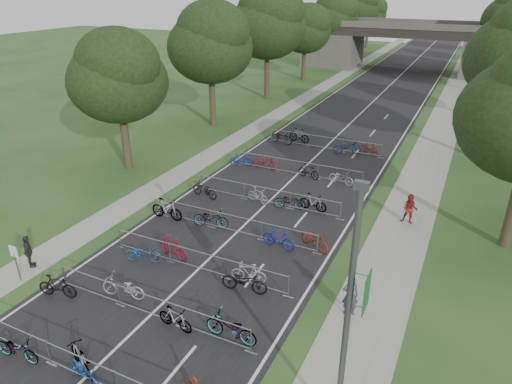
# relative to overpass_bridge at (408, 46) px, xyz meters

# --- Properties ---
(ground) EXTENTS (200.00, 200.00, 0.00)m
(ground) POSITION_rel_overpass_bridge_xyz_m (0.00, -65.00, -3.53)
(ground) COLOR #25451D
(ground) RESTS_ON ground
(road) EXTENTS (11.00, 140.00, 0.01)m
(road) POSITION_rel_overpass_bridge_xyz_m (0.00, -15.00, -3.53)
(road) COLOR black
(road) RESTS_ON ground
(sidewalk_right) EXTENTS (3.00, 140.00, 0.01)m
(sidewalk_right) POSITION_rel_overpass_bridge_xyz_m (8.00, -15.00, -3.53)
(sidewalk_right) COLOR gray
(sidewalk_right) RESTS_ON ground
(sidewalk_left) EXTENTS (2.00, 140.00, 0.01)m
(sidewalk_left) POSITION_rel_overpass_bridge_xyz_m (-7.50, -15.00, -3.53)
(sidewalk_left) COLOR gray
(sidewalk_left) RESTS_ON ground
(lane_markings) EXTENTS (0.12, 140.00, 0.00)m
(lane_markings) POSITION_rel_overpass_bridge_xyz_m (0.00, -15.00, -3.53)
(lane_markings) COLOR silver
(lane_markings) RESTS_ON ground
(overpass_bridge) EXTENTS (31.00, 8.00, 7.05)m
(overpass_bridge) POSITION_rel_overpass_bridge_xyz_m (0.00, 0.00, 0.00)
(overpass_bridge) COLOR #494741
(overpass_bridge) RESTS_ON ground
(lamppost) EXTENTS (0.61, 0.65, 8.21)m
(lamppost) POSITION_rel_overpass_bridge_xyz_m (8.33, -63.00, 0.75)
(lamppost) COLOR #4C4C51
(lamppost) RESTS_ON ground
(park_sign) EXTENTS (0.45, 0.06, 1.83)m
(park_sign) POSITION_rel_overpass_bridge_xyz_m (-6.80, -62.00, -2.27)
(park_sign) COLOR #4C4C51
(park_sign) RESTS_ON ground
(tree_left_0) EXTENTS (6.72, 6.72, 10.25)m
(tree_left_0) POSITION_rel_overpass_bridge_xyz_m (-11.39, -49.07, 2.96)
(tree_left_0) COLOR #33261C
(tree_left_0) RESTS_ON ground
(tree_left_1) EXTENTS (7.56, 7.56, 11.53)m
(tree_left_1) POSITION_rel_overpass_bridge_xyz_m (-11.39, -37.07, 3.77)
(tree_left_1) COLOR #33261C
(tree_left_1) RESTS_ON ground
(tree_left_2) EXTENTS (8.40, 8.40, 12.81)m
(tree_left_2) POSITION_rel_overpass_bridge_xyz_m (-11.39, -25.07, 4.58)
(tree_left_2) COLOR #33261C
(tree_left_2) RESTS_ON ground
(tree_left_3) EXTENTS (6.72, 6.72, 10.25)m
(tree_left_3) POSITION_rel_overpass_bridge_xyz_m (-11.39, -13.07, 2.96)
(tree_left_3) COLOR #33261C
(tree_left_3) RESTS_ON ground
(tree_left_4) EXTENTS (7.56, 7.56, 11.53)m
(tree_left_4) POSITION_rel_overpass_bridge_xyz_m (-11.39, -1.07, 3.77)
(tree_left_4) COLOR #33261C
(tree_left_4) RESTS_ON ground
(tree_left_5) EXTENTS (8.40, 8.40, 12.81)m
(tree_left_5) POSITION_rel_overpass_bridge_xyz_m (-11.39, 10.93, 4.58)
(tree_left_5) COLOR #33261C
(tree_left_5) RESTS_ON ground
(tree_right_5) EXTENTS (6.16, 6.16, 9.39)m
(tree_right_5) POSITION_rel_overpass_bridge_xyz_m (13.11, 10.93, 2.41)
(tree_right_5) COLOR #33261C
(tree_right_5) RESTS_ON ground
(tree_left_6) EXTENTS (6.72, 6.72, 10.25)m
(tree_left_6) POSITION_rel_overpass_bridge_xyz_m (-11.39, 22.93, 2.96)
(tree_left_6) COLOR #33261C
(tree_left_6) RESTS_ON ground
(tree_right_6) EXTENTS (7.17, 7.17, 10.93)m
(tree_right_6) POSITION_rel_overpass_bridge_xyz_m (13.11, 22.93, 3.39)
(tree_right_6) COLOR #33261C
(tree_right_6) RESTS_ON ground
(barrier_row_0) EXTENTS (9.70, 0.08, 1.10)m
(barrier_row_0) POSITION_rel_overpass_bridge_xyz_m (0.00, -65.00, -2.99)
(barrier_row_0) COLOR gray
(barrier_row_0) RESTS_ON ground
(barrier_row_1) EXTENTS (9.70, 0.08, 1.10)m
(barrier_row_1) POSITION_rel_overpass_bridge_xyz_m (0.00, -61.40, -2.99)
(barrier_row_1) COLOR gray
(barrier_row_1) RESTS_ON ground
(barrier_row_2) EXTENTS (9.70, 0.08, 1.10)m
(barrier_row_2) POSITION_rel_overpass_bridge_xyz_m (0.00, -57.80, -2.99)
(barrier_row_2) COLOR gray
(barrier_row_2) RESTS_ON ground
(barrier_row_3) EXTENTS (9.70, 0.08, 1.10)m
(barrier_row_3) POSITION_rel_overpass_bridge_xyz_m (0.00, -54.00, -2.99)
(barrier_row_3) COLOR gray
(barrier_row_3) RESTS_ON ground
(barrier_row_4) EXTENTS (9.70, 0.08, 1.10)m
(barrier_row_4) POSITION_rel_overpass_bridge_xyz_m (0.00, -50.00, -2.99)
(barrier_row_4) COLOR gray
(barrier_row_4) RESTS_ON ground
(barrier_row_5) EXTENTS (9.70, 0.08, 1.10)m
(barrier_row_5) POSITION_rel_overpass_bridge_xyz_m (0.00, -45.00, -2.99)
(barrier_row_5) COLOR gray
(barrier_row_5) RESTS_ON ground
(barrier_row_6) EXTENTS (9.70, 0.08, 1.10)m
(barrier_row_6) POSITION_rel_overpass_bridge_xyz_m (0.00, -39.00, -2.99)
(barrier_row_6) COLOR gray
(barrier_row_6) RESTS_ON ground
(bike_0) EXTENTS (1.90, 0.82, 0.97)m
(bike_0) POSITION_rel_overpass_bridge_xyz_m (-2.76, -65.31, -3.05)
(bike_0) COLOR gray
(bike_0) RESTS_ON ground
(bike_1) EXTENTS (1.84, 1.18, 1.08)m
(bike_1) POSITION_rel_overpass_bridge_xyz_m (-0.31, -64.72, -3.00)
(bike_1) COLOR gray
(bike_1) RESTS_ON ground
(bike_2) EXTENTS (1.87, 1.06, 0.93)m
(bike_2) POSITION_rel_overpass_bridge_xyz_m (0.19, -65.04, -3.07)
(bike_2) COLOR #1C4A9E
(bike_2) RESTS_ON ground
(bike_4) EXTENTS (1.86, 0.93, 1.08)m
(bike_4) POSITION_rel_overpass_bridge_xyz_m (-4.30, -62.08, -2.99)
(bike_4) COLOR black
(bike_4) RESTS_ON ground
(bike_5) EXTENTS (2.11, 1.04, 1.06)m
(bike_5) POSITION_rel_overpass_bridge_xyz_m (-1.75, -60.91, -3.00)
(bike_5) COLOR #97969D
(bike_5) RESTS_ON ground
(bike_6) EXTENTS (1.66, 0.59, 0.98)m
(bike_6) POSITION_rel_overpass_bridge_xyz_m (1.39, -61.54, -3.05)
(bike_6) COLOR gray
(bike_6) RESTS_ON ground
(bike_7) EXTENTS (2.16, 0.77, 1.13)m
(bike_7) POSITION_rel_overpass_bridge_xyz_m (3.63, -61.13, -2.97)
(bike_7) COLOR gray
(bike_7) RESTS_ON ground
(bike_8) EXTENTS (1.91, 1.15, 0.95)m
(bike_8) POSITION_rel_overpass_bridge_xyz_m (-2.73, -58.32, -3.06)
(bike_8) COLOR navy
(bike_8) RESTS_ON ground
(bike_9) EXTENTS (1.97, 0.93, 1.14)m
(bike_9) POSITION_rel_overpass_bridge_xyz_m (-1.64, -57.37, -2.96)
(bike_9) COLOR maroon
(bike_9) RESTS_ON ground
(bike_10) EXTENTS (2.17, 1.02, 1.09)m
(bike_10) POSITION_rel_overpass_bridge_xyz_m (2.72, -58.26, -2.99)
(bike_10) COLOR black
(bike_10) RESTS_ON ground
(bike_11) EXTENTS (1.70, 0.79, 0.99)m
(bike_11) POSITION_rel_overpass_bridge_xyz_m (2.58, -57.58, -3.04)
(bike_11) COLOR #A9A9B1
(bike_11) RESTS_ON ground
(bike_12) EXTENTS (2.06, 0.58, 1.24)m
(bike_12) POSITION_rel_overpass_bridge_xyz_m (-4.30, -54.23, -2.92)
(bike_12) COLOR gray
(bike_12) RESTS_ON ground
(bike_13) EXTENTS (2.09, 1.09, 1.05)m
(bike_13) POSITION_rel_overpass_bridge_xyz_m (-1.58, -53.91, -3.01)
(bike_13) COLOR gray
(bike_13) RESTS_ON ground
(bike_14) EXTENTS (1.91, 0.77, 1.12)m
(bike_14) POSITION_rel_overpass_bridge_xyz_m (2.65, -54.35, -2.97)
(bike_14) COLOR navy
(bike_14) RESTS_ON ground
(bike_15) EXTENTS (2.02, 1.48, 1.01)m
(bike_15) POSITION_rel_overpass_bridge_xyz_m (4.30, -53.54, -3.03)
(bike_15) COLOR maroon
(bike_15) RESTS_ON ground
(bike_16) EXTENTS (2.07, 1.07, 1.04)m
(bike_16) POSITION_rel_overpass_bridge_xyz_m (-3.89, -50.85, -3.01)
(bike_16) COLOR black
(bike_16) RESTS_ON ground
(bike_17) EXTENTS (1.70, 0.91, 0.98)m
(bike_17) POSITION_rel_overpass_bridge_xyz_m (-0.55, -50.10, -3.04)
(bike_17) COLOR gray
(bike_17) RESTS_ON ground
(bike_18) EXTENTS (1.93, 1.01, 0.96)m
(bike_18) POSITION_rel_overpass_bridge_xyz_m (1.48, -49.95, -3.05)
(bike_18) COLOR gray
(bike_18) RESTS_ON ground
(bike_19) EXTENTS (1.78, 0.66, 1.05)m
(bike_19) POSITION_rel_overpass_bridge_xyz_m (2.82, -49.60, -3.01)
(bike_19) COLOR gray
(bike_19) RESTS_ON ground
(bike_20) EXTENTS (1.74, 1.09, 1.01)m
(bike_20) POSITION_rel_overpass_bridge_xyz_m (-4.30, -45.07, -3.03)
(bike_20) COLOR navy
(bike_20) RESTS_ON ground
(bike_21) EXTENTS (2.07, 0.88, 1.06)m
(bike_21) POSITION_rel_overpass_bridge_xyz_m (-2.48, -44.81, -3.00)
(bike_21) COLOR maroon
(bike_21) RESTS_ON ground
(bike_22) EXTENTS (1.73, 0.86, 1.00)m
(bike_22) POSITION_rel_overpass_bridge_xyz_m (0.91, -45.10, -3.03)
(bike_22) COLOR black
(bike_22) RESTS_ON ground
(bike_23) EXTENTS (1.84, 0.90, 0.93)m
(bike_23) POSITION_rel_overpass_bridge_xyz_m (3.21, -45.09, -3.07)
(bike_23) COLOR #939198
(bike_23) RESTS_ON ground
(bike_24) EXTENTS (2.07, 0.98, 1.05)m
(bike_24) POSITION_rel_overpass_bridge_xyz_m (-3.65, -39.06, -3.01)
(bike_24) COLOR gray
(bike_24) RESTS_ON ground
(bike_25) EXTENTS (1.97, 0.88, 1.15)m
(bike_25) POSITION_rel_overpass_bridge_xyz_m (-2.43, -38.21, -2.96)
(bike_25) COLOR gray
(bike_25) RESTS_ON ground
(bike_26) EXTENTS (2.27, 1.43, 1.13)m
(bike_26) POSITION_rel_overpass_bridge_xyz_m (1.98, -39.21, -2.97)
(bike_26) COLOR navy
(bike_26) RESTS_ON ground
(bike_27) EXTENTS (1.65, 1.22, 0.99)m
(bike_27) POSITION_rel_overpass_bridge_xyz_m (3.56, -38.39, -3.04)
(bike_27) COLOR maroon
(bike_27) RESTS_ON ground
(pedestrian_a) EXTENTS (0.77, 0.64, 1.79)m
(pedestrian_a) POSITION_rel_overpass_bridge_xyz_m (7.23, -57.70, -2.64)
(pedestrian_a) COLOR #373853
(pedestrian_a) RESTS_ON ground
(pedestrian_b) EXTENTS (0.86, 0.68, 1.73)m
(pedestrian_b) POSITION_rel_overpass_bridge_xyz_m (8.16, -48.75, -2.67)
(pedestrian_b) COLOR maroon
(pedestrian_b) RESTS_ON ground
(pedestrian_c) EXTENTS (1.01, 0.93, 1.66)m
(pedestrian_c) POSITION_rel_overpass_bridge_xyz_m (-7.28, -60.99, -2.70)
(pedestrian_c) COLOR #292A2C
(pedestrian_c) RESTS_ON ground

